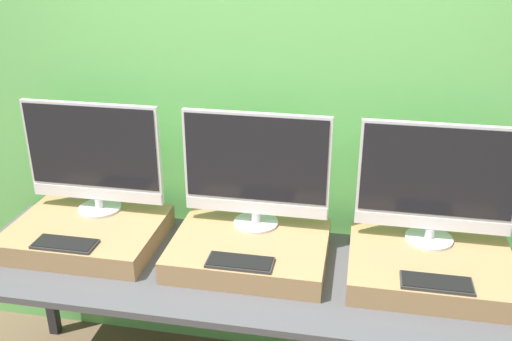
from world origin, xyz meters
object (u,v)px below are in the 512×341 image
keyboard_center (240,262)px  keyboard_left (65,244)px  monitor_left (93,156)px  monitor_right (437,182)px  keyboard_right (437,283)px  monitor_center (256,168)px

keyboard_center → keyboard_left: bearing=180.0°
monitor_left → keyboard_left: 0.43m
keyboard_left → monitor_right: bearing=12.6°
keyboard_left → keyboard_right: (1.50, 0.00, 0.00)m
monitor_center → keyboard_left: bearing=-156.0°
monitor_right → keyboard_right: size_ratio=2.40×
monitor_center → keyboard_center: (0.00, -0.34, -0.26)m
monitor_center → keyboard_right: size_ratio=2.40×
monitor_left → keyboard_left: size_ratio=2.40×
monitor_center → keyboard_center: bearing=-90.0°
keyboard_left → keyboard_center: (0.75, 0.00, 0.00)m
monitor_right → monitor_left: bearing=180.0°
keyboard_left → monitor_right: 1.56m
keyboard_left → monitor_center: monitor_center is taller
keyboard_left → keyboard_center: same height
monitor_left → monitor_right: size_ratio=1.00×
monitor_right → keyboard_left: bearing=-167.4°
monitor_center → keyboard_right: bearing=-24.0°
monitor_center → monitor_right: size_ratio=1.00×
monitor_left → keyboard_right: (1.50, -0.34, -0.26)m
keyboard_left → keyboard_right: same height
monitor_left → monitor_center: size_ratio=1.00×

